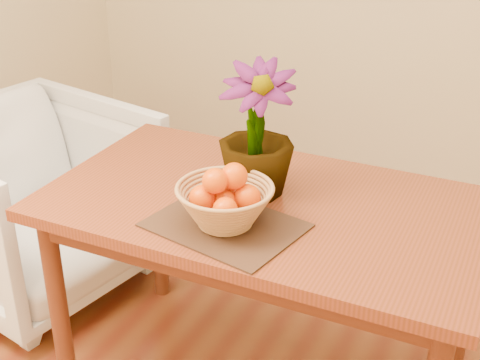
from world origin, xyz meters
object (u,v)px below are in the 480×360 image
at_px(wicker_basket, 225,207).
at_px(table, 265,224).
at_px(potted_plant, 256,131).
at_px(armchair, 34,194).

bearing_deg(wicker_basket, table, 77.62).
bearing_deg(table, potted_plant, 144.75).
height_order(table, potted_plant, potted_plant).
height_order(wicker_basket, armchair, wicker_basket).
bearing_deg(armchair, potted_plant, -85.59).
xyz_separation_m(potted_plant, armchair, (-1.09, 0.14, -0.53)).
distance_m(table, potted_plant, 0.31).
relative_size(table, wicker_basket, 4.87).
relative_size(table, potted_plant, 3.27).
bearing_deg(potted_plant, armchair, 153.74).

